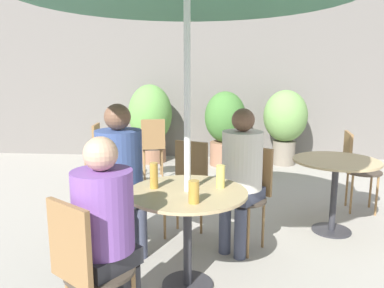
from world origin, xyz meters
TOP-DOWN VIEW (x-y plane):
  - ground_plane at (0.00, 0.00)m, footprint 20.00×20.00m
  - storefront_wall at (0.00, 4.20)m, footprint 10.00×0.06m
  - cafe_table_near at (-0.18, -0.04)m, footprint 0.82×0.82m
  - cafe_table_far at (1.11, 0.99)m, footprint 0.78×0.78m
  - bistro_chair_0 at (0.29, 0.64)m, footprint 0.44×0.44m
  - bistro_chair_1 at (-0.87, 0.43)m, footprint 0.44×0.44m
  - bistro_chair_2 at (-0.65, -0.73)m, footprint 0.44×0.44m
  - bistro_chair_3 at (-0.26, 0.85)m, footprint 0.41×0.43m
  - bistro_chair_4 at (1.50, 1.59)m, footprint 0.40×0.39m
  - bistro_chair_5 at (-1.43, 2.04)m, footprint 0.40×0.39m
  - bistro_chair_6 at (-0.91, 2.65)m, footprint 0.40×0.42m
  - seated_person_0 at (0.21, 0.52)m, footprint 0.41×0.42m
  - seated_person_1 at (-0.75, 0.35)m, footprint 0.46×0.45m
  - seated_person_2 at (-0.57, -0.61)m, footprint 0.40×0.41m
  - beer_glass_0 at (-0.42, 0.00)m, footprint 0.06×0.06m
  - beer_glass_1 at (-0.12, -0.28)m, footprint 0.07×0.07m
  - beer_glass_2 at (0.04, 0.05)m, footprint 0.06×0.06m
  - potted_plant_0 at (-1.15, 3.71)m, footprint 0.73×0.73m
  - potted_plant_1 at (0.11, 3.58)m, footprint 0.66×0.66m
  - potted_plant_2 at (1.09, 3.69)m, footprint 0.71×0.71m

SIDE VIEW (x-z plane):
  - ground_plane at x=0.00m, z-range 0.00..0.00m
  - bistro_chair_0 at x=0.29m, z-range 0.09..0.96m
  - bistro_chair_1 at x=-0.87m, z-range 0.09..0.96m
  - bistro_chair_2 at x=-0.65m, z-range 0.09..0.96m
  - bistro_chair_3 at x=-0.26m, z-range 0.09..0.96m
  - bistro_chair_4 at x=1.50m, z-range 0.09..0.96m
  - bistro_chair_5 at x=-1.43m, z-range 0.09..0.96m
  - bistro_chair_6 at x=-0.91m, z-range 0.09..0.96m
  - cafe_table_far at x=1.11m, z-range 0.21..0.91m
  - cafe_table_near at x=-0.18m, z-range 0.22..0.92m
  - potted_plant_1 at x=0.11m, z-range 0.07..1.28m
  - seated_person_2 at x=-0.57m, z-range 0.11..1.29m
  - seated_person_0 at x=0.21m, z-range 0.11..1.33m
  - potted_plant_0 at x=-1.15m, z-range 0.08..1.39m
  - potted_plant_2 at x=1.09m, z-range 0.13..1.35m
  - seated_person_1 at x=-0.75m, z-range 0.11..1.37m
  - beer_glass_1 at x=-0.12m, z-range 0.70..0.85m
  - beer_glass_2 at x=0.04m, z-range 0.70..0.86m
  - beer_glass_0 at x=-0.42m, z-range 0.70..0.89m
  - storefront_wall at x=0.00m, z-range 0.00..3.00m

